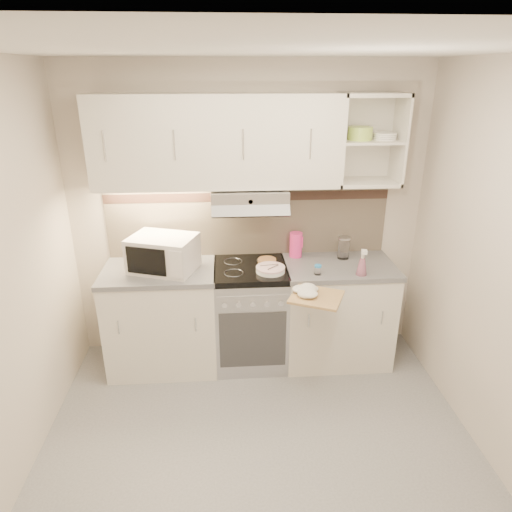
{
  "coord_description": "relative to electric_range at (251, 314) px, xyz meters",
  "views": [
    {
      "loc": [
        -0.2,
        -2.35,
        2.4
      ],
      "look_at": [
        0.04,
        0.95,
        1.06
      ],
      "focal_mm": 32.0,
      "sensor_mm": 36.0,
      "label": 1
    }
  ],
  "objects": [
    {
      "name": "base_cabinet_right",
      "position": [
        0.75,
        0.0,
        -0.02
      ],
      "size": [
        0.9,
        0.6,
        0.86
      ],
      "primitive_type": "cube",
      "color": "silver",
      "rests_on": "ground"
    },
    {
      "name": "glass_jar",
      "position": [
        0.81,
        0.13,
        0.55
      ],
      "size": [
        0.1,
        0.1,
        0.2
      ],
      "rotation": [
        0.0,
        0.0,
        0.3
      ],
      "color": "silver",
      "rests_on": "worktop_right"
    },
    {
      "name": "plate_stack",
      "position": [
        0.16,
        -0.11,
        0.47
      ],
      "size": [
        0.24,
        0.24,
        0.05
      ],
      "rotation": [
        0.0,
        0.0,
        0.32
      ],
      "color": "white",
      "rests_on": "electric_range"
    },
    {
      "name": "worktop_right",
      "position": [
        0.75,
        0.0,
        0.43
      ],
      "size": [
        0.92,
        0.62,
        0.04
      ],
      "primitive_type": "cube",
      "color": "slate",
      "rests_on": "base_cabinet_right"
    },
    {
      "name": "bread_loaf",
      "position": [
        0.14,
        0.07,
        0.47
      ],
      "size": [
        0.15,
        0.15,
        0.04
      ],
      "primitive_type": "cylinder",
      "color": "#A76848",
      "rests_on": "electric_range"
    },
    {
      "name": "pink_pitcher",
      "position": [
        0.41,
        0.2,
        0.56
      ],
      "size": [
        0.12,
        0.11,
        0.22
      ],
      "rotation": [
        0.0,
        0.0,
        -0.26
      ],
      "color": "#FF3492",
      "rests_on": "worktop_right"
    },
    {
      "name": "spray_bottle",
      "position": [
        0.87,
        -0.22,
        0.54
      ],
      "size": [
        0.09,
        0.09,
        0.23
      ],
      "rotation": [
        0.0,
        0.0,
        -0.23
      ],
      "color": "pink",
      "rests_on": "worktop_right"
    },
    {
      "name": "spice_jar",
      "position": [
        0.53,
        -0.19,
        0.49
      ],
      "size": [
        0.06,
        0.06,
        0.08
      ],
      "rotation": [
        0.0,
        0.0,
        0.33
      ],
      "color": "white",
      "rests_on": "worktop_right"
    },
    {
      "name": "cutting_board",
      "position": [
        0.45,
        -0.52,
        0.42
      ],
      "size": [
        0.46,
        0.44,
        0.02
      ],
      "primitive_type": "cube",
      "rotation": [
        0.0,
        0.0,
        -0.43
      ],
      "color": "tan",
      "rests_on": "base_cabinet_right"
    },
    {
      "name": "base_cabinet_left",
      "position": [
        -0.75,
        0.0,
        -0.02
      ],
      "size": [
        0.9,
        0.6,
        0.86
      ],
      "primitive_type": "cube",
      "color": "silver",
      "rests_on": "ground"
    },
    {
      "name": "dish_towel",
      "position": [
        0.41,
        -0.5,
        0.46
      ],
      "size": [
        0.25,
        0.21,
        0.07
      ],
      "primitive_type": null,
      "rotation": [
        0.0,
        0.0,
        -0.02
      ],
      "color": "silver",
      "rests_on": "cutting_board"
    },
    {
      "name": "electric_range",
      "position": [
        0.0,
        0.0,
        0.0
      ],
      "size": [
        0.6,
        0.6,
        0.9
      ],
      "color": "#B7B7BC",
      "rests_on": "ground"
    },
    {
      "name": "microwave",
      "position": [
        -0.7,
        -0.01,
        0.59
      ],
      "size": [
        0.6,
        0.52,
        0.28
      ],
      "rotation": [
        0.0,
        0.0,
        -0.33
      ],
      "color": "silver",
      "rests_on": "worktop_left"
    },
    {
      "name": "watering_can",
      "position": [
        -0.69,
        -0.09,
        0.52
      ],
      "size": [
        0.22,
        0.11,
        0.19
      ],
      "rotation": [
        0.0,
        0.0,
        0.0
      ],
      "color": "white",
      "rests_on": "worktop_left"
    },
    {
      "name": "room_shell",
      "position": [
        0.0,
        -0.73,
        1.18
      ],
      "size": [
        3.04,
        2.84,
        2.52
      ],
      "color": "beige",
      "rests_on": "ground"
    },
    {
      "name": "ground",
      "position": [
        0.0,
        -1.1,
        -0.45
      ],
      "size": [
        3.0,
        3.0,
        0.0
      ],
      "primitive_type": "plane",
      "color": "gray",
      "rests_on": "ground"
    },
    {
      "name": "worktop_left",
      "position": [
        -0.75,
        0.0,
        0.43
      ],
      "size": [
        0.92,
        0.62,
        0.04
      ],
      "primitive_type": "cube",
      "color": "slate",
      "rests_on": "base_cabinet_left"
    }
  ]
}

